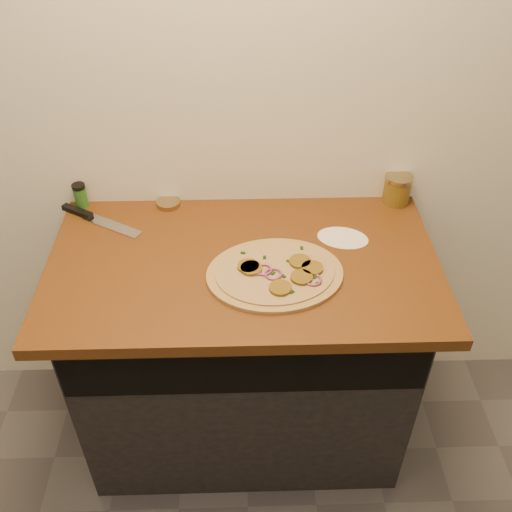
{
  "coord_description": "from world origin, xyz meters",
  "views": [
    {
      "loc": [
        0.0,
        0.08,
        2.02
      ],
      "look_at": [
        0.04,
        1.37,
        0.95
      ],
      "focal_mm": 40.0,
      "sensor_mm": 36.0,
      "label": 1
    }
  ],
  "objects_px": {
    "chefs_knife": "(94,218)",
    "spice_shaker": "(80,196)",
    "pizza": "(275,273)",
    "salsa_jar": "(397,189)"
  },
  "relations": [
    {
      "from": "chefs_knife",
      "to": "spice_shaker",
      "type": "height_order",
      "value": "spice_shaker"
    },
    {
      "from": "pizza",
      "to": "chefs_knife",
      "type": "bearing_deg",
      "value": 153.02
    },
    {
      "from": "chefs_knife",
      "to": "salsa_jar",
      "type": "bearing_deg",
      "value": 4.26
    },
    {
      "from": "pizza",
      "to": "chefs_knife",
      "type": "xyz_separation_m",
      "value": [
        -0.59,
        0.3,
        -0.0
      ]
    },
    {
      "from": "pizza",
      "to": "salsa_jar",
      "type": "height_order",
      "value": "salsa_jar"
    },
    {
      "from": "spice_shaker",
      "to": "salsa_jar",
      "type": "bearing_deg",
      "value": 0.0
    },
    {
      "from": "pizza",
      "to": "spice_shaker",
      "type": "relative_size",
      "value": 4.95
    },
    {
      "from": "pizza",
      "to": "chefs_knife",
      "type": "distance_m",
      "value": 0.67
    },
    {
      "from": "pizza",
      "to": "salsa_jar",
      "type": "distance_m",
      "value": 0.58
    },
    {
      "from": "chefs_knife",
      "to": "salsa_jar",
      "type": "relative_size",
      "value": 2.82
    }
  ]
}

